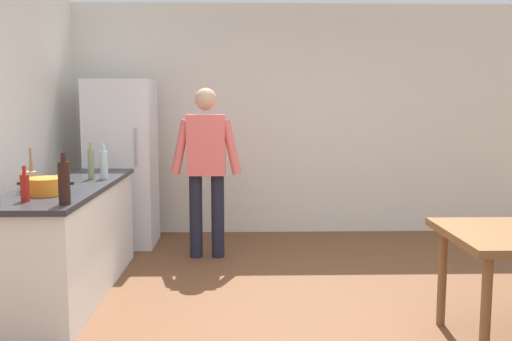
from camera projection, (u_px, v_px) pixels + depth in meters
The scene contains 11 objects.
ground_plane at pixel (329, 329), 3.89m from camera, with size 14.00×14.00×0.00m, color brown.
wall_back at pixel (291, 120), 6.70m from camera, with size 6.40×0.12×2.70m, color silver.
kitchen_counter at pixel (70, 239), 4.57m from camera, with size 0.64×2.20×0.90m.
refrigerator at pixel (122, 163), 6.11m from camera, with size 0.70×0.67×1.80m.
person at pixel (206, 161), 5.58m from camera, with size 0.70×0.22×1.70m.
cooking_pot at pixel (46, 186), 4.03m from camera, with size 0.40×0.28×0.12m.
utensil_jar at pixel (29, 180), 4.24m from camera, with size 0.11×0.11×0.32m.
bottle_vinegar_tall at pixel (91, 163), 4.84m from camera, with size 0.06×0.06×0.32m.
bottle_wine_dark at pixel (64, 182), 3.62m from camera, with size 0.08×0.08×0.34m.
bottle_sauce_red at pixel (25, 187), 3.75m from camera, with size 0.06×0.06×0.24m.
bottle_water_clear at pixel (104, 164), 4.85m from camera, with size 0.07×0.07×0.30m.
Camera 1 is at (-0.60, -3.71, 1.56)m, focal length 39.38 mm.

